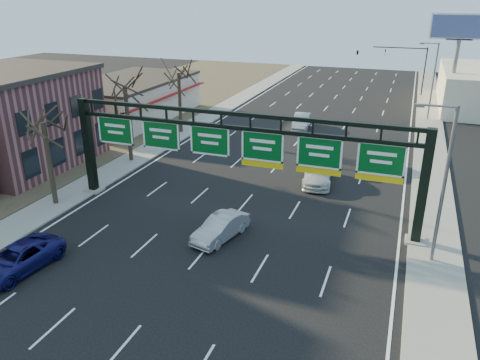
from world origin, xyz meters
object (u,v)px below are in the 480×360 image
at_px(car_silver_sedan, 221,228).
at_px(car_white_wagon, 318,173).
at_px(sign_gantry, 238,150).
at_px(car_blue_suv, 17,259).

bearing_deg(car_silver_sedan, car_white_wagon, 85.57).
bearing_deg(sign_gantry, car_blue_suv, -129.47).
distance_m(sign_gantry, car_white_wagon, 9.47).
distance_m(car_blue_suv, car_white_wagon, 22.48).
height_order(sign_gantry, car_blue_suv, sign_gantry).
bearing_deg(car_blue_suv, sign_gantry, 56.85).
distance_m(car_blue_suv, car_silver_sedan, 11.53).
bearing_deg(car_silver_sedan, car_blue_suv, -127.46).
bearing_deg(car_blue_suv, car_white_wagon, 61.57).
xyz_separation_m(sign_gantry, car_white_wagon, (3.94, 7.70, -3.85)).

